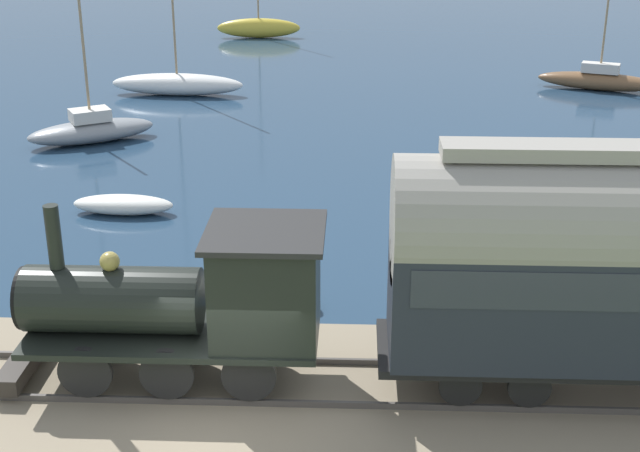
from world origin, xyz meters
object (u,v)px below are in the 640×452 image
at_px(sailboat_yellow, 259,27).
at_px(sailboat_brown, 599,80).
at_px(sailboat_navy, 637,198).
at_px(rowboat_mid_harbor, 274,286).
at_px(sailboat_white, 177,83).
at_px(steam_locomotive, 195,297).
at_px(rowboat_near_shore, 123,205).
at_px(sailboat_gray, 91,129).

distance_m(sailboat_yellow, sailboat_brown, 22.18).
xyz_separation_m(sailboat_navy, rowboat_mid_harbor, (-5.87, 10.22, -0.28)).
xyz_separation_m(sailboat_white, rowboat_mid_harbor, (-20.60, -6.25, -0.32)).
distance_m(steam_locomotive, rowboat_near_shore, 11.02).
relative_size(sailboat_brown, sailboat_white, 0.66).
xyz_separation_m(steam_locomotive, rowboat_near_shore, (10.09, 3.99, -1.97)).
bearing_deg(sailboat_gray, sailboat_navy, -141.02).
xyz_separation_m(sailboat_gray, sailboat_white, (7.81, -1.75, 0.05)).
height_order(sailboat_yellow, sailboat_white, sailboat_white).
height_order(sailboat_yellow, sailboat_brown, sailboat_yellow).
bearing_deg(sailboat_white, sailboat_gray, 170.36).
bearing_deg(sailboat_white, sailboat_brown, -81.68).
height_order(sailboat_white, sailboat_navy, sailboat_white).
relative_size(sailboat_yellow, rowboat_near_shore, 3.02).
bearing_deg(rowboat_mid_harbor, sailboat_gray, 74.85).
bearing_deg(sailboat_white, rowboat_mid_harbor, -160.11).
relative_size(sailboat_yellow, sailboat_gray, 1.62).
bearing_deg(steam_locomotive, rowboat_near_shore, 21.56).
relative_size(sailboat_yellow, sailboat_brown, 1.50).
height_order(steam_locomotive, rowboat_mid_harbor, steam_locomotive).
relative_size(rowboat_near_shore, rowboat_mid_harbor, 1.10).
xyz_separation_m(rowboat_near_shore, rowboat_mid_harbor, (-5.29, -4.94, -0.06)).
height_order(steam_locomotive, rowboat_near_shore, steam_locomotive).
xyz_separation_m(steam_locomotive, sailboat_navy, (10.67, -11.18, -1.76)).
relative_size(sailboat_brown, rowboat_mid_harbor, 2.22).
distance_m(sailboat_white, rowboat_mid_harbor, 21.53).
relative_size(sailboat_gray, rowboat_near_shore, 1.87).
height_order(sailboat_navy, rowboat_near_shore, sailboat_navy).
bearing_deg(sailboat_navy, sailboat_gray, 51.81).
bearing_deg(rowboat_near_shore, sailboat_navy, -85.78).
distance_m(sailboat_gray, rowboat_near_shore, 8.11).
bearing_deg(sailboat_white, rowboat_near_shore, -172.11).
height_order(sailboat_yellow, rowboat_near_shore, sailboat_yellow).
xyz_separation_m(steam_locomotive, sailboat_gray, (17.59, 7.05, -1.77)).
relative_size(steam_locomotive, sailboat_brown, 0.97).
bearing_deg(rowboat_mid_harbor, rowboat_near_shore, 85.88).
relative_size(sailboat_white, rowboat_mid_harbor, 3.38).
bearing_deg(sailboat_gray, sailboat_white, -42.87).
distance_m(steam_locomotive, sailboat_yellow, 41.13).
bearing_deg(sailboat_brown, rowboat_near_shore, 153.35).
relative_size(sailboat_brown, rowboat_near_shore, 2.01).
relative_size(steam_locomotive, sailboat_white, 0.64).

